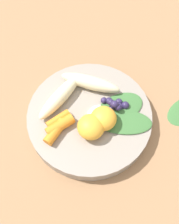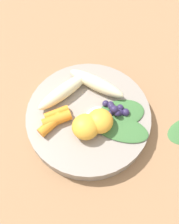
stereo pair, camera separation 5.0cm
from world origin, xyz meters
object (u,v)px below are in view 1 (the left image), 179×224
object	(u,v)px
bowl	(90,118)
orange_segment_near	(103,118)
banana_peeled_left	(60,97)
banana_peeled_right	(90,83)

from	to	relation	value
bowl	orange_segment_near	size ratio (longest dim) A/B	4.96
bowl	orange_segment_near	distance (m)	0.04
bowl	banana_peeled_left	world-z (taller)	banana_peeled_left
banana_peeled_left	orange_segment_near	bearing A→B (deg)	95.78
banana_peeled_left	orange_segment_near	xyz separation A→B (m)	(-0.06, -0.07, 0.00)
bowl	orange_segment_near	bearing A→B (deg)	-137.00
banana_peeled_right	orange_segment_near	size ratio (longest dim) A/B	2.48
bowl	banana_peeled_right	bearing A→B (deg)	-14.44
bowl	banana_peeled_left	bearing A→B (deg)	47.65
banana_peeled_left	banana_peeled_right	bearing A→B (deg)	155.09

